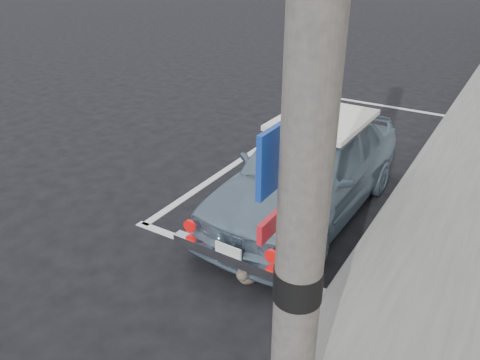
# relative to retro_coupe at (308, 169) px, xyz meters

# --- Properties ---
(ground) EXTENTS (80.00, 80.00, 0.00)m
(ground) POSITION_rel_retro_coupe_xyz_m (-0.83, -1.00, -0.68)
(ground) COLOR black
(ground) RESTS_ON ground
(pline_rear) EXTENTS (3.00, 0.12, 0.01)m
(pline_rear) POSITION_rel_retro_coupe_xyz_m (-0.33, -1.50, -0.68)
(pline_rear) COLOR silver
(pline_rear) RESTS_ON ground
(pline_front) EXTENTS (3.00, 0.12, 0.01)m
(pline_front) POSITION_rel_retro_coupe_xyz_m (-0.33, 5.50, -0.68)
(pline_front) COLOR silver
(pline_front) RESTS_ON ground
(pline_side) EXTENTS (0.12, 7.00, 0.01)m
(pline_side) POSITION_rel_retro_coupe_xyz_m (-1.73, 2.00, -0.68)
(pline_side) COLOR silver
(pline_side) RESTS_ON ground
(retro_coupe) EXTENTS (1.67, 4.00, 1.35)m
(retro_coupe) POSITION_rel_retro_coupe_xyz_m (0.00, 0.00, 0.00)
(retro_coupe) COLOR slate
(retro_coupe) RESTS_ON ground
(cat) EXTENTS (0.24, 0.53, 0.28)m
(cat) POSITION_rel_retro_coupe_xyz_m (0.11, -1.77, -0.56)
(cat) COLOR #6B5B51
(cat) RESTS_ON ground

